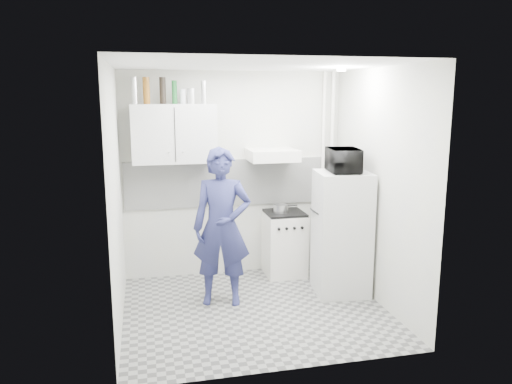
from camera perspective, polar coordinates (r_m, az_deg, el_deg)
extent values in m
plane|color=gray|center=(5.60, -0.12, -13.28)|extent=(2.80, 2.80, 0.00)
plane|color=white|center=(5.11, -0.14, 14.34)|extent=(2.80, 2.80, 0.00)
plane|color=beige|center=(6.41, -2.59, 2.00)|extent=(2.80, 0.00, 2.80)
plane|color=beige|center=(5.09, -15.71, -0.79)|extent=(0.00, 2.60, 2.60)
plane|color=beige|center=(5.67, 13.81, 0.50)|extent=(0.00, 2.60, 2.60)
imported|color=navy|center=(5.51, -3.92, -4.02)|extent=(0.72, 0.55, 1.76)
cube|color=silver|center=(6.51, 3.27, -5.98)|extent=(0.50, 0.50, 0.80)
cube|color=silver|center=(5.92, 9.73, -4.64)|extent=(0.66, 0.66, 1.44)
cube|color=black|center=(6.40, 3.32, -2.41)|extent=(0.48, 0.48, 0.03)
cylinder|color=silver|center=(6.35, 2.82, -1.90)|extent=(0.18, 0.18, 0.10)
imported|color=black|center=(5.75, 10.01, 3.59)|extent=(0.53, 0.39, 0.27)
cylinder|color=silver|center=(6.05, -13.74, 11.19)|extent=(0.07, 0.07, 0.31)
cylinder|color=brown|center=(6.05, -12.42, 11.25)|extent=(0.08, 0.08, 0.31)
cylinder|color=black|center=(6.06, -10.61, 11.32)|extent=(0.07, 0.07, 0.31)
cylinder|color=#144C1E|center=(6.06, -9.30, 11.18)|extent=(0.06, 0.06, 0.27)
cylinder|color=#B2B7BC|center=(6.07, -8.36, 10.74)|extent=(0.07, 0.07, 0.17)
cylinder|color=silver|center=(6.08, -7.42, 10.82)|extent=(0.10, 0.10, 0.18)
cylinder|color=silver|center=(6.10, -6.00, 11.26)|extent=(0.07, 0.07, 0.27)
cube|color=silver|center=(6.08, -9.35, 6.60)|extent=(1.00, 0.35, 0.70)
cube|color=silver|center=(6.22, 1.89, 4.25)|extent=(0.60, 0.50, 0.14)
cube|color=white|center=(6.41, -2.56, 1.10)|extent=(2.74, 0.03, 0.60)
cylinder|color=silver|center=(6.68, 8.58, 2.26)|extent=(0.05, 0.05, 2.60)
cylinder|color=silver|center=(6.64, 7.61, 2.23)|extent=(0.04, 0.04, 2.60)
cylinder|color=white|center=(5.60, 9.72, 13.59)|extent=(0.10, 0.10, 0.02)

